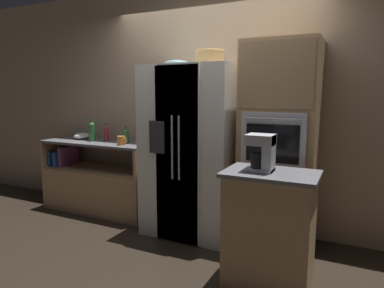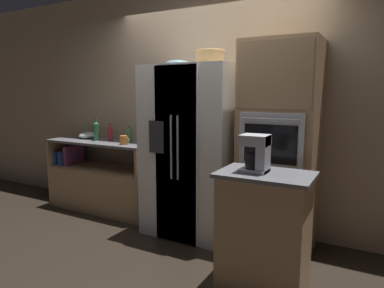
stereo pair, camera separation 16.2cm
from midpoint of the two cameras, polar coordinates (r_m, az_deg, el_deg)
name	(u,v)px [view 1 (the left image)]	position (r m, az deg, el deg)	size (l,w,h in m)	color
ground_plane	(196,234)	(3.88, -0.52, -14.72)	(20.00, 20.00, 0.00)	black
wall_back	(213,104)	(3.98, 2.40, 6.61)	(12.00, 0.06, 2.80)	tan
counter_left	(100,185)	(4.69, -16.09, -6.65)	(1.52, 0.55, 0.92)	tan
refrigerator	(193,151)	(3.70, -1.17, -1.17)	(0.98, 0.76, 1.82)	white
wall_oven	(279,146)	(3.44, 13.07, -0.39)	(0.71, 0.65, 2.02)	tan
island_counter	(269,230)	(2.80, 11.07, -13.94)	(0.70, 0.48, 0.94)	tan
wicker_basket	(210,57)	(3.58, 1.66, 14.32)	(0.30, 0.30, 0.14)	tan
fruit_bowl	(177,63)	(3.82, -3.83, 13.30)	(0.26, 0.26, 0.07)	#668C99
bottle_tall	(106,133)	(4.56, -15.06, 1.74)	(0.06, 0.06, 0.23)	maroon
bottle_short	(92,131)	(4.60, -17.30, 2.09)	(0.07, 0.07, 0.30)	#33723F
bottle_wide	(126,136)	(4.30, -11.95, 1.38)	(0.06, 0.06, 0.22)	#33723F
mug	(121,140)	(4.19, -12.79, 0.57)	(0.13, 0.09, 0.11)	orange
mixing_bowl	(82,136)	(4.85, -18.76, 1.29)	(0.22, 0.22, 0.09)	white
coffee_maker	(263,152)	(2.63, 10.03, -1.25)	(0.20, 0.19, 0.28)	#B2B2B7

